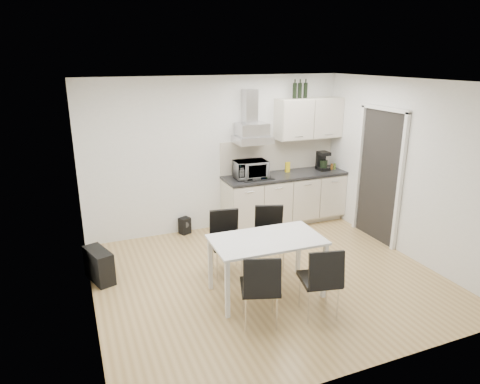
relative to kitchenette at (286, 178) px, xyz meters
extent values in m
plane|color=tan|center=(-1.18, -1.73, -0.83)|extent=(4.50, 4.50, 0.00)
cube|color=white|center=(-1.18, 0.27, 0.47)|extent=(4.50, 0.10, 2.60)
cube|color=white|center=(-1.18, -3.73, 0.47)|extent=(4.50, 0.10, 2.60)
cube|color=white|center=(-3.43, -1.73, 0.47)|extent=(0.10, 4.00, 2.60)
cube|color=white|center=(1.07, -1.73, 0.47)|extent=(0.10, 4.00, 2.60)
plane|color=white|center=(-1.18, -1.73, 1.77)|extent=(4.50, 4.50, 0.00)
cube|color=white|center=(1.03, -1.18, 0.22)|extent=(0.08, 1.04, 2.10)
cube|color=beige|center=(-0.03, 0.01, -0.78)|extent=(2.16, 0.52, 0.10)
cube|color=silver|center=(-0.03, -0.03, -0.35)|extent=(2.20, 0.60, 0.76)
cube|color=#252628|center=(-0.03, -0.04, 0.07)|extent=(2.22, 0.64, 0.04)
cube|color=beige|center=(-0.03, 0.25, 0.38)|extent=(2.20, 0.02, 0.58)
cube|color=silver|center=(0.47, 0.09, 1.02)|extent=(1.20, 0.35, 0.70)
cube|color=silver|center=(-0.63, 0.05, 0.82)|extent=(0.60, 0.46, 0.30)
cube|color=silver|center=(-0.63, 0.16, 1.27)|extent=(0.22, 0.20, 0.55)
imported|color=silver|center=(-0.70, -0.05, 0.27)|extent=(0.56, 0.33, 0.37)
cube|color=yellow|center=(0.07, 0.07, 0.18)|extent=(0.08, 0.04, 0.18)
cylinder|color=brown|center=(0.90, -0.08, 0.14)|extent=(0.04, 0.04, 0.11)
cylinder|color=#4C6626|center=(0.96, -0.08, 0.14)|extent=(0.04, 0.04, 0.11)
cylinder|color=black|center=(0.17, 0.09, 1.53)|extent=(0.07, 0.07, 0.32)
cylinder|color=black|center=(0.27, 0.09, 1.53)|extent=(0.07, 0.07, 0.32)
cylinder|color=black|center=(0.38, 0.09, 1.53)|extent=(0.07, 0.07, 0.32)
cube|color=white|center=(-1.37, -2.10, -0.10)|extent=(1.39, 0.82, 0.03)
cube|color=white|center=(-2.02, -2.42, -0.47)|extent=(0.05, 0.05, 0.72)
cube|color=white|center=(-0.75, -2.46, -0.47)|extent=(0.05, 0.05, 0.72)
cube|color=white|center=(-1.99, -1.74, -0.47)|extent=(0.05, 0.05, 0.72)
cube|color=white|center=(-0.73, -1.78, -0.47)|extent=(0.05, 0.05, 0.72)
cube|color=black|center=(-3.30, -0.96, -0.61)|extent=(0.38, 0.57, 0.44)
cube|color=gold|center=(-3.19, -0.96, -0.45)|extent=(0.16, 0.46, 0.07)
cube|color=black|center=(-1.82, 0.17, -0.69)|extent=(0.21, 0.20, 0.28)
camera|label=1|loc=(-3.50, -6.44, 2.05)|focal=32.00mm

